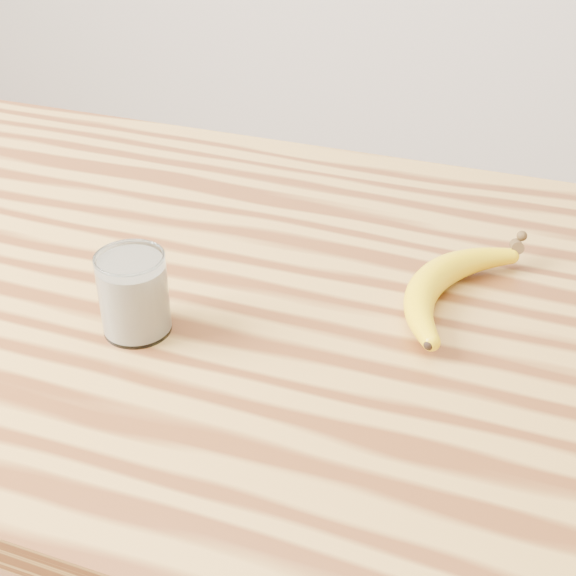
% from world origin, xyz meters
% --- Properties ---
extents(table, '(1.20, 0.80, 0.90)m').
position_xyz_m(table, '(0.00, 0.00, 0.77)').
color(table, '#B0813C').
rests_on(table, ground).
extents(smoothie_glass, '(0.07, 0.07, 0.09)m').
position_xyz_m(smoothie_glass, '(0.04, -0.12, 0.94)').
color(smoothie_glass, white).
rests_on(smoothie_glass, table).
extents(banana, '(0.19, 0.32, 0.04)m').
position_xyz_m(banana, '(0.31, 0.05, 0.92)').
color(banana, '#E6BB0A').
rests_on(banana, table).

